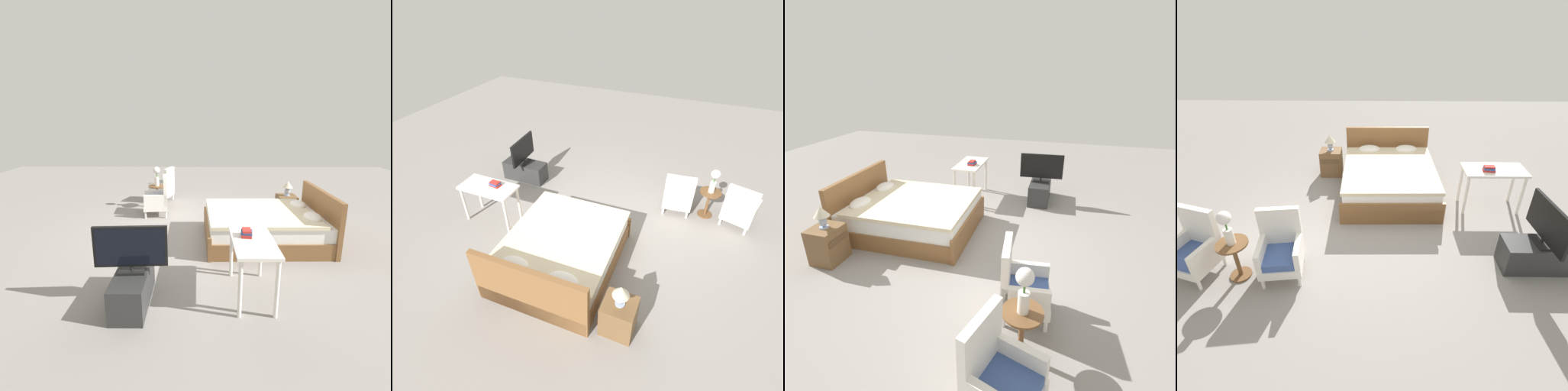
{
  "view_description": "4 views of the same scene",
  "coord_description": "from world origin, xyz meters",
  "views": [
    {
      "loc": [
        5.5,
        -0.05,
        2.28
      ],
      "look_at": [
        -0.02,
        -0.1,
        0.8
      ],
      "focal_mm": 28.0,
      "sensor_mm": 36.0,
      "label": 1
    },
    {
      "loc": [
        -1.5,
        4.18,
        3.93
      ],
      "look_at": [
        0.2,
        0.11,
        0.7
      ],
      "focal_mm": 28.0,
      "sensor_mm": 36.0,
      "label": 2
    },
    {
      "loc": [
        -4.07,
        -1.3,
        2.65
      ],
      "look_at": [
        0.28,
        -0.06,
        0.76
      ],
      "focal_mm": 28.0,
      "sensor_mm": 36.0,
      "label": 3
    },
    {
      "loc": [
        -0.03,
        -4.0,
        3.09
      ],
      "look_at": [
        -0.09,
        -0.01,
        0.62
      ],
      "focal_mm": 28.0,
      "sensor_mm": 36.0,
      "label": 4
    }
  ],
  "objects": [
    {
      "name": "armchair_by_window_left",
      "position": [
        -2.41,
        -0.98,
        0.37
      ],
      "size": [
        0.67,
        0.67,
        0.92
      ],
      "color": "white",
      "rests_on": "ground_plane"
    },
    {
      "name": "book_stack",
      "position": [
        1.85,
        0.57,
        0.81
      ],
      "size": [
        0.22,
        0.17,
        0.09
      ],
      "color": "#AD2823",
      "rests_on": "vanity_desk"
    },
    {
      "name": "ground_plane",
      "position": [
        0.0,
        0.0,
        0.0
      ],
      "size": [
        16.0,
        16.0,
        0.0
      ],
      "primitive_type": "plane",
      "color": "gray"
    },
    {
      "name": "table_lamp",
      "position": [
        -0.99,
        1.9,
        0.76
      ],
      "size": [
        0.22,
        0.22,
        0.33
      ],
      "color": "#9EADC6",
      "rests_on": "nightstand"
    },
    {
      "name": "armchair_by_window_right",
      "position": [
        -1.28,
        -0.98,
        0.37
      ],
      "size": [
        0.6,
        0.6,
        0.92
      ],
      "color": "white",
      "rests_on": "ground_plane"
    },
    {
      "name": "vanity_desk",
      "position": [
        1.97,
        0.64,
        0.65
      ],
      "size": [
        1.04,
        0.52,
        0.77
      ],
      "color": "silver",
      "rests_on": "ground_plane"
    },
    {
      "name": "side_table",
      "position": [
        -1.85,
        -1.08,
        0.35
      ],
      "size": [
        0.4,
        0.4,
        0.56
      ],
      "color": "brown",
      "rests_on": "ground_plane"
    },
    {
      "name": "nightstand",
      "position": [
        -0.99,
        1.9,
        0.27
      ],
      "size": [
        0.44,
        0.41,
        0.55
      ],
      "color": "brown",
      "rests_on": "ground_plane"
    },
    {
      "name": "tv_stand",
      "position": [
        2.17,
        -0.86,
        0.21
      ],
      "size": [
        0.96,
        0.4,
        0.43
      ],
      "color": "#2D2D2D",
      "rests_on": "ground_plane"
    },
    {
      "name": "tv_flatscreen",
      "position": [
        2.17,
        -0.86,
        0.74
      ],
      "size": [
        0.22,
        0.88,
        0.59
      ],
      "color": "black",
      "rests_on": "tv_stand"
    },
    {
      "name": "bed",
      "position": [
        0.21,
        1.2,
        0.3
      ],
      "size": [
        1.76,
        2.16,
        0.96
      ],
      "color": "brown",
      "rests_on": "ground_plane"
    },
    {
      "name": "flower_vase",
      "position": [
        -1.85,
        -1.08,
        0.86
      ],
      "size": [
        0.17,
        0.17,
        0.48
      ],
      "color": "silver",
      "rests_on": "side_table"
    }
  ]
}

